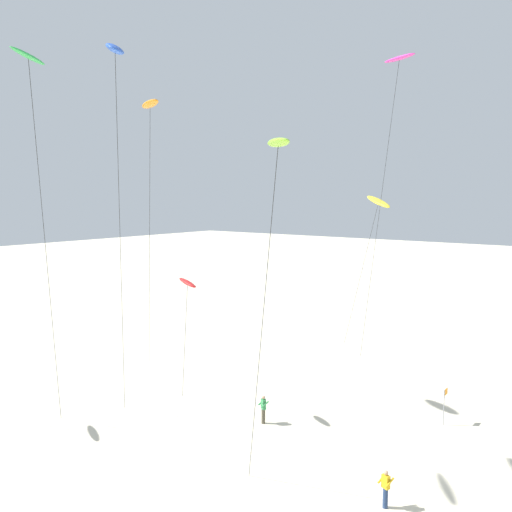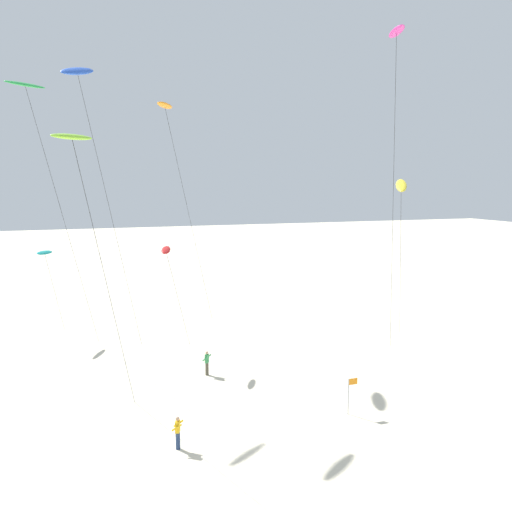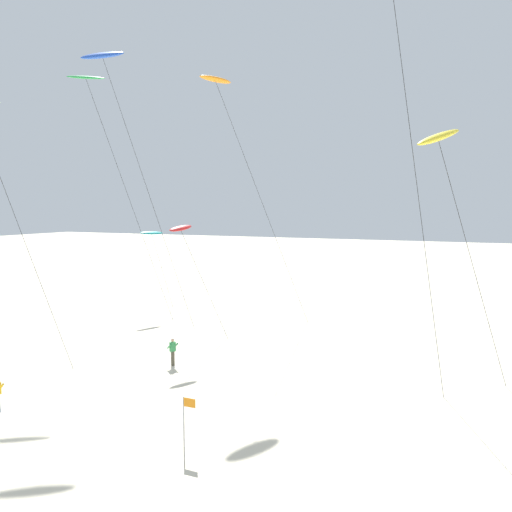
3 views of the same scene
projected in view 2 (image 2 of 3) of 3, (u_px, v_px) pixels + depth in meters
ground_plane at (250, 429)px, 27.23m from camera, size 260.00×260.00×0.00m
kite_magenta at (397, 36)px, 33.31m from camera, size 3.99×5.34×22.90m
kite_green at (26, 89)px, 33.56m from camera, size 5.38×6.13×19.53m
kite_yellow at (401, 186)px, 37.69m from camera, size 4.71×6.04×13.40m
kite_blue at (78, 73)px, 32.70m from camera, size 5.34×6.50×20.68m
kite_red at (166, 251)px, 36.99m from camera, size 2.79×3.75×8.51m
kite_teal at (45, 253)px, 42.39m from camera, size 2.00×2.72×7.48m
kite_lime at (73, 140)px, 24.27m from camera, size 3.93×4.72×15.32m
kite_orange at (165, 108)px, 39.30m from camera, size 6.10×7.88×19.05m
kite_flyer_nearest at (207, 362)px, 34.76m from camera, size 0.70×0.71×1.67m
kite_flyer_middle at (178, 432)px, 25.04m from camera, size 0.66×0.68×1.67m
marker_flag at (351, 389)px, 28.79m from camera, size 0.57×0.05×2.10m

